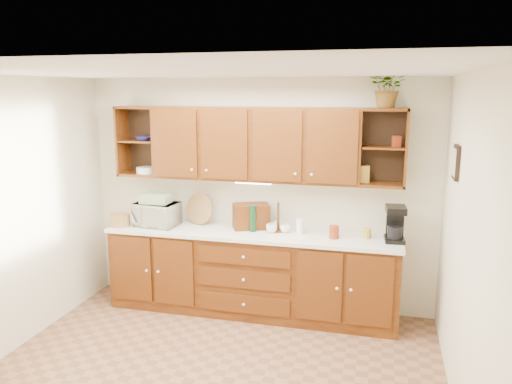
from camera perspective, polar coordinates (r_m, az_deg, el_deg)
The scene contains 25 objects.
floor at distance 4.62m, azimuth -5.46°, elevation -20.72°, with size 4.00×4.00×0.00m, color #8B5D40.
ceiling at distance 3.92m, azimuth -6.19°, elevation 13.53°, with size 4.00×4.00×0.00m, color white.
back_wall at distance 5.70m, azimuth 0.23°, elevation -0.24°, with size 4.00×4.00×0.00m, color beige.
right_wall at distance 3.90m, azimuth 23.25°, elevation -6.72°, with size 3.50×3.50×0.00m, color beige.
base_cabinets at distance 5.66m, azimuth -0.53°, elevation -9.30°, with size 3.20×0.60×0.90m, color #3A1506.
countertop at distance 5.50m, azimuth -0.57°, elevation -4.75°, with size 3.24×0.64×0.04m, color white.
upper_cabinets at distance 5.46m, azimuth -0.08°, elevation 5.53°, with size 3.20×0.33×0.80m.
undercabinet_light at distance 5.47m, azimuth -0.32°, elevation 1.07°, with size 0.40×0.05×0.03m, color white.
framed_picture at distance 4.65m, azimuth 21.89°, elevation 3.16°, with size 0.03×0.24×0.30m, color black.
wicker_basket at distance 5.92m, azimuth -15.30°, elevation -3.09°, with size 0.23×0.23×0.14m, color olive.
microwave at distance 5.83m, azimuth -11.28°, elevation -2.50°, with size 0.48×0.33×0.27m, color silver.
towel_stack at distance 5.79m, azimuth -11.35°, elevation -0.75°, with size 0.32×0.23×0.10m, color #D1C262.
wine_bottle at distance 5.47m, azimuth -0.38°, elevation -3.02°, with size 0.07×0.07×0.30m, color #103218.
woven_tray at distance 5.85m, azimuth -6.44°, elevation -3.55°, with size 0.37×0.37×0.02m, color olive.
bread_box at distance 5.60m, azimuth -0.58°, elevation -2.78°, with size 0.40×0.25×0.28m, color #3A1506.
mug_tree at distance 5.50m, azimuth 2.54°, elevation -4.01°, with size 0.29×0.29×0.33m.
canister_red at distance 5.30m, azimuth 8.90°, elevation -4.54°, with size 0.10×0.10×0.14m, color maroon.
canister_white at distance 5.42m, azimuth 5.04°, elevation -3.92°, with size 0.08×0.08×0.16m, color white.
canister_yellow at distance 5.38m, azimuth 12.58°, elevation -4.64°, with size 0.08×0.08×0.10m, color gold.
coffee_maker at distance 5.32m, azimuth 15.61°, elevation -3.55°, with size 0.22×0.27×0.37m.
bowl_stack at distance 5.91m, azimuth -12.72°, elevation 5.99°, with size 0.18×0.18×0.04m, color navy.
plate_stack at distance 5.94m, azimuth -12.44°, elevation 2.46°, with size 0.23×0.23×0.07m, color white.
pantry_box_yellow at distance 5.31m, azimuth 12.20°, elevation 2.03°, with size 0.10×0.08×0.18m, color gold.
pantry_box_red at distance 5.28m, azimuth 15.76°, elevation 5.60°, with size 0.08×0.07×0.11m, color maroon.
potted_plant at distance 5.21m, azimuth 14.91°, elevation 11.48°, with size 0.36×0.31×0.40m, color #999999.
Camera 1 is at (1.36, -3.67, 2.45)m, focal length 35.00 mm.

